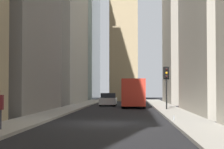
# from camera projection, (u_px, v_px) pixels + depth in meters

# --- Properties ---
(ground_plane) EXTENTS (135.00, 135.00, 0.00)m
(ground_plane) POSITION_uv_depth(u_px,v_px,m) (108.00, 124.00, 21.31)
(ground_plane) COLOR black
(sidewalk_right) EXTENTS (90.00, 2.20, 0.14)m
(sidewalk_right) POSITION_uv_depth(u_px,v_px,m) (25.00, 122.00, 21.55)
(sidewalk_right) COLOR #A8A399
(sidewalk_right) RESTS_ON ground_plane
(sidewalk_left) EXTENTS (90.00, 2.20, 0.14)m
(sidewalk_left) POSITION_uv_depth(u_px,v_px,m) (192.00, 123.00, 21.08)
(sidewalk_left) COLOR #A8A399
(sidewalk_left) RESTS_ON ground_plane
(building_left_far) EXTENTS (13.21, 10.50, 24.24)m
(building_left_far) POSITION_uv_depth(u_px,v_px,m) (205.00, 9.00, 50.88)
(building_left_far) COLOR gray
(building_left_far) RESTS_ON ground_plane
(building_right_far) EXTENTS (17.59, 10.50, 27.63)m
(building_right_far) POSITION_uv_depth(u_px,v_px,m) (44.00, 0.00, 53.28)
(building_right_far) COLOR #B7B2A5
(building_right_far) RESTS_ON ground_plane
(delivery_truck) EXTENTS (6.46, 2.25, 2.84)m
(delivery_truck) POSITION_uv_depth(u_px,v_px,m) (133.00, 93.00, 39.88)
(delivery_truck) COLOR red
(delivery_truck) RESTS_ON ground_plane
(sedan_white) EXTENTS (4.30, 1.78, 1.42)m
(sedan_white) POSITION_uv_depth(u_px,v_px,m) (108.00, 100.00, 44.28)
(sedan_white) COLOR silver
(sedan_white) RESTS_ON ground_plane
(traffic_light_midblock) EXTENTS (0.43, 0.52, 3.64)m
(traffic_light_midblock) POSITION_uv_depth(u_px,v_px,m) (166.00, 78.00, 34.01)
(traffic_light_midblock) COLOR black
(traffic_light_midblock) RESTS_ON sidewalk_left
(discarded_bottle) EXTENTS (0.07, 0.07, 0.27)m
(discarded_bottle) POSITION_uv_depth(u_px,v_px,m) (174.00, 118.00, 21.91)
(discarded_bottle) COLOR #999EA3
(discarded_bottle) RESTS_ON sidewalk_left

